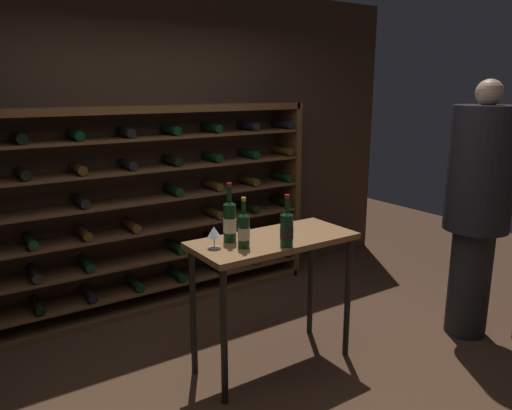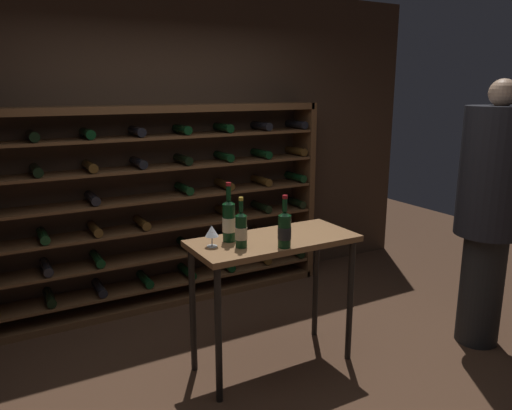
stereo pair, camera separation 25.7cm
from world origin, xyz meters
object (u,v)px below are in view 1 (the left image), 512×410
Objects in this scene: wine_bottle_red_label at (244,230)px; person_bystander_dark_jacket at (478,199)px; wine_bottle_gold_foil at (230,221)px; wine_glass_stemmed_right at (214,233)px; wine_rack at (153,210)px; wine_bottle_amber_reserve at (286,228)px; tasting_table at (273,256)px.

person_bystander_dark_jacket is at bearing -12.97° from wine_bottle_red_label.
wine_glass_stemmed_right is at bearing -160.79° from wine_bottle_gold_foil.
wine_rack reaches higher than wine_bottle_gold_foil.
wine_bottle_red_label is 0.19m from wine_glass_stemmed_right.
wine_bottle_gold_foil is (-1.86, 0.58, -0.02)m from person_bystander_dark_jacket.
wine_bottle_amber_reserve reaches higher than wine_bottle_red_label.
person_bystander_dark_jacket is at bearing -17.51° from tasting_table.
wine_bottle_gold_foil is at bearing 19.21° from wine_glass_stemmed_right.
wine_glass_stemmed_right reaches higher than tasting_table.
person_bystander_dark_jacket reaches higher than wine_bottle_amber_reserve.
tasting_table is 1.67m from person_bystander_dark_jacket.
wine_bottle_red_label is at bearing -86.36° from wine_bottle_gold_foil.
wine_bottle_amber_reserve is (0.25, -1.59, 0.18)m from wine_rack.
wine_glass_stemmed_right is at bearing 175.41° from tasting_table.
wine_bottle_gold_foil reaches higher than wine_bottle_amber_reserve.
wine_rack is 1.33m from wine_bottle_gold_foil.
person_bystander_dark_jacket reaches higher than wine_bottle_gold_foil.
person_bystander_dark_jacket is at bearing -17.35° from wine_bottle_gold_foil.
person_bystander_dark_jacket is 1.63m from wine_bottle_amber_reserve.
wine_bottle_amber_reserve is at bearing -81.15° from wine_rack.
wine_bottle_red_label is at bearing -33.45° from wine_glass_stemmed_right.
tasting_table is 3.34× the size of wine_bottle_amber_reserve.
wine_glass_stemmed_right is (-0.15, -1.36, 0.16)m from wine_rack.
wine_rack is at bearing 98.85° from wine_bottle_amber_reserve.
wine_rack is 1.54× the size of person_bystander_dark_jacket.
person_bystander_dark_jacket is 6.10× the size of wine_bottle_red_label.
wine_bottle_amber_reserve is at bearing -30.26° from wine_glass_stemmed_right.
wine_glass_stemmed_right is at bearing -96.19° from wine_rack.
person_bystander_dark_jacket is at bearing -45.56° from wine_rack.
tasting_table is 8.16× the size of wine_glass_stemmed_right.
person_bystander_dark_jacket is at bearing -14.79° from wine_glass_stemmed_right.
wine_bottle_amber_reserve is at bearing -11.16° from person_bystander_dark_jacket.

